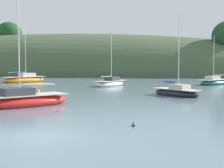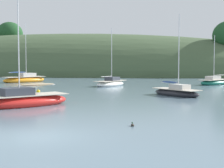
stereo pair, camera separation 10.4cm
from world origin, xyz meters
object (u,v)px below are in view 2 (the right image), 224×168
sailboat_navy_dinghy (23,100)px  sailboat_white_near (177,92)px  mooring_buoy_channel (38,92)px  sailboat_red_portside (215,82)px  duck_straggler (133,125)px  sailboat_orange_cutter (111,83)px  sailboat_yellow_far (25,79)px

sailboat_navy_dinghy → sailboat_white_near: size_ratio=1.28×
sailboat_navy_dinghy → sailboat_white_near: sailboat_navy_dinghy is taller
sailboat_navy_dinghy → mooring_buoy_channel: size_ratio=20.19×
sailboat_navy_dinghy → sailboat_red_portside: 34.35m
sailboat_red_portside → duck_straggler: sailboat_red_portside is taller
sailboat_navy_dinghy → sailboat_orange_cutter: (2.83, 23.49, -0.06)m
mooring_buoy_channel → duck_straggler: size_ratio=1.27×
mooring_buoy_channel → sailboat_white_near: bearing=-3.5°
sailboat_red_portside → sailboat_orange_cutter: bearing=-159.7°
sailboat_white_near → duck_straggler: size_ratio=20.13×
sailboat_orange_cutter → sailboat_red_portside: (15.32, 5.68, 0.00)m
sailboat_orange_cutter → mooring_buoy_channel: bearing=-117.4°
sailboat_white_near → sailboat_navy_dinghy: bearing=-139.0°
sailboat_navy_dinghy → duck_straggler: (9.46, -6.87, -0.40)m
duck_straggler → sailboat_red_portside: bearing=76.4°
mooring_buoy_channel → sailboat_orange_cutter: bearing=62.6°
sailboat_orange_cutter → duck_straggler: size_ratio=20.26×
sailboat_yellow_far → mooring_buoy_channel: (10.12, -18.80, -0.35)m
sailboat_navy_dinghy → sailboat_yellow_far: sailboat_navy_dinghy is taller
sailboat_white_near → sailboat_yellow_far: bearing=142.4°
sailboat_orange_cutter → sailboat_red_portside: sailboat_orange_cutter is taller
sailboat_white_near → duck_straggler: (-2.61, -17.37, -0.32)m
mooring_buoy_channel → duck_straggler: (12.87, -18.32, -0.07)m
mooring_buoy_channel → sailboat_navy_dinghy: bearing=-73.4°
sailboat_white_near → sailboat_red_portside: bearing=72.0°
sailboat_white_near → sailboat_orange_cutter: bearing=125.4°
sailboat_yellow_far → duck_straggler: sailboat_yellow_far is taller
sailboat_red_portside → sailboat_white_near: (-6.07, -18.67, -0.02)m
sailboat_navy_dinghy → duck_straggler: bearing=-36.0°
sailboat_yellow_far → sailboat_red_portside: bearing=-1.9°
mooring_buoy_channel → duck_straggler: 22.39m
sailboat_red_portside → duck_straggler: 37.07m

